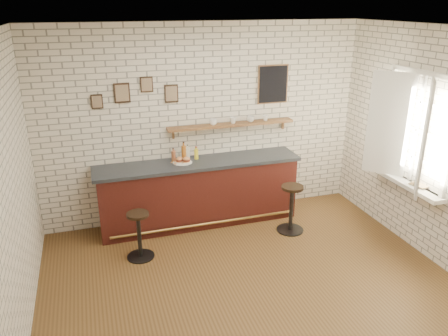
{
  "coord_description": "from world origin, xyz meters",
  "views": [
    {
      "loc": [
        -1.68,
        -4.26,
        3.24
      ],
      "look_at": [
        -0.04,
        0.9,
        1.18
      ],
      "focal_mm": 35.0,
      "sensor_mm": 36.0,
      "label": 1
    }
  ],
  "objects": [
    {
      "name": "shelf_cup_d",
      "position": [
        0.96,
        1.9,
        1.54
      ],
      "size": [
        0.13,
        0.13,
        0.09
      ],
      "primitive_type": "imported",
      "rotation": [
        0.0,
        0.0,
        0.52
      ],
      "color": "white",
      "rests_on": "wall_shelf"
    },
    {
      "name": "shelf_cup_c",
      "position": [
        0.71,
        1.9,
        1.55
      ],
      "size": [
        0.15,
        0.15,
        0.09
      ],
      "primitive_type": "imported",
      "rotation": [
        0.0,
        0.0,
        1.24
      ],
      "color": "white",
      "rests_on": "wall_shelf"
    },
    {
      "name": "bitters_bottle_amber",
      "position": [
        -0.38,
        1.82,
        1.13
      ],
      "size": [
        0.07,
        0.07,
        0.29
      ],
      "color": "#AE5E1C",
      "rests_on": "bar_counter"
    },
    {
      "name": "back_wall_decor",
      "position": [
        0.23,
        1.98,
        2.05
      ],
      "size": [
        2.96,
        0.02,
        0.56
      ],
      "color": "black",
      "rests_on": "ground"
    },
    {
      "name": "condiment_bottle_yellow",
      "position": [
        -0.19,
        1.82,
        1.09
      ],
      "size": [
        0.06,
        0.06,
        0.2
      ],
      "color": "yellow",
      "rests_on": "bar_counter"
    },
    {
      "name": "wall_shelf",
      "position": [
        0.4,
        1.9,
        1.48
      ],
      "size": [
        2.0,
        0.18,
        0.18
      ],
      "color": "brown",
      "rests_on": "ground"
    },
    {
      "name": "bar_stool_right",
      "position": [
        1.05,
        1.02,
        0.39
      ],
      "size": [
        0.4,
        0.4,
        0.73
      ],
      "color": "black",
      "rests_on": "ground"
    },
    {
      "name": "bar_stool_left",
      "position": [
        -1.21,
        0.96,
        0.35
      ],
      "size": [
        0.37,
        0.37,
        0.66
      ],
      "color": "black",
      "rests_on": "ground"
    },
    {
      "name": "ground",
      "position": [
        0.0,
        0.0,
        0.0
      ],
      "size": [
        5.0,
        5.0,
        0.0
      ],
      "primitive_type": "plane",
      "color": "brown",
      "rests_on": "ground"
    },
    {
      "name": "bar_counter",
      "position": [
        -0.19,
        1.7,
        0.51
      ],
      "size": [
        3.1,
        0.65,
        1.01
      ],
      "color": "#451712",
      "rests_on": "ground"
    },
    {
      "name": "book_upper",
      "position": [
        2.38,
        0.05,
        0.96
      ],
      "size": [
        0.15,
        0.2,
        0.02
      ],
      "primitive_type": "imported",
      "rotation": [
        0.0,
        0.0,
        -0.01
      ],
      "color": "tan",
      "rests_on": "book_lower"
    },
    {
      "name": "ciabatta_sandwich",
      "position": [
        -0.42,
        1.72,
        1.06
      ],
      "size": [
        0.23,
        0.16,
        0.07
      ],
      "color": "tan",
      "rests_on": "sandwich_plate"
    },
    {
      "name": "potato_chips",
      "position": [
        -0.44,
        1.72,
        1.02
      ],
      "size": [
        0.27,
        0.18,
        0.0
      ],
      "color": "#E29E4F",
      "rests_on": "sandwich_plate"
    },
    {
      "name": "window_sill",
      "position": [
        2.4,
        0.3,
        0.9
      ],
      "size": [
        0.2,
        1.35,
        0.06
      ],
      "color": "white",
      "rests_on": "ground"
    },
    {
      "name": "book_lower",
      "position": [
        2.38,
        0.08,
        0.94
      ],
      "size": [
        0.2,
        0.24,
        0.02
      ],
      "primitive_type": "imported",
      "rotation": [
        0.0,
        0.0,
        0.3
      ],
      "color": "tan",
      "rests_on": "window_sill"
    },
    {
      "name": "sandwich_plate",
      "position": [
        -0.43,
        1.72,
        1.02
      ],
      "size": [
        0.28,
        0.28,
        0.01
      ],
      "primitive_type": "cylinder",
      "color": "white",
      "rests_on": "bar_counter"
    },
    {
      "name": "shelf_cup_a",
      "position": [
        0.11,
        1.9,
        1.55
      ],
      "size": [
        0.12,
        0.12,
        0.09
      ],
      "primitive_type": "imported",
      "rotation": [
        0.0,
        0.0,
        -0.07
      ],
      "color": "white",
      "rests_on": "wall_shelf"
    },
    {
      "name": "shelf_cup_b",
      "position": [
        0.43,
        1.9,
        1.55
      ],
      "size": [
        0.14,
        0.14,
        0.09
      ],
      "primitive_type": "imported",
      "rotation": [
        0.0,
        0.0,
        0.68
      ],
      "color": "white",
      "rests_on": "wall_shelf"
    },
    {
      "name": "bitters_bottle_brown",
      "position": [
        -0.54,
        1.82,
        1.1
      ],
      "size": [
        0.07,
        0.07,
        0.21
      ],
      "color": "brown",
      "rests_on": "bar_counter"
    },
    {
      "name": "bitters_bottle_white",
      "position": [
        -0.32,
        1.82,
        1.11
      ],
      "size": [
        0.06,
        0.06,
        0.24
      ],
      "color": "silver",
      "rests_on": "bar_counter"
    },
    {
      "name": "casement_window",
      "position": [
        2.36,
        0.3,
        1.65
      ],
      "size": [
        0.4,
        1.3,
        1.56
      ],
      "color": "white",
      "rests_on": "ground"
    }
  ]
}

